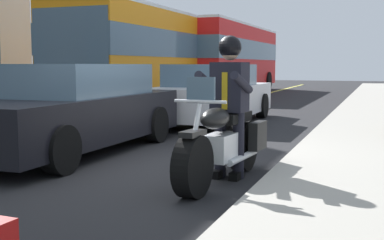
{
  "coord_description": "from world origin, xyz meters",
  "views": [
    {
      "loc": [
        6.24,
        3.19,
        1.39
      ],
      "look_at": [
        0.76,
        1.15,
        0.75
      ],
      "focal_mm": 47.42,
      "sensor_mm": 36.0,
      "label": 1
    }
  ],
  "objects_px": {
    "bus_far": "(228,55)",
    "bus_near": "(154,52)",
    "motorcycle_main": "(223,144)",
    "rider_main": "(229,94)",
    "car_dark": "(214,94)",
    "car_silver": "(71,109)"
  },
  "relations": [
    {
      "from": "bus_near",
      "to": "car_silver",
      "type": "xyz_separation_m",
      "value": [
        10.54,
        3.38,
        -1.18
      ]
    },
    {
      "from": "motorcycle_main",
      "to": "bus_far",
      "type": "height_order",
      "value": "bus_far"
    },
    {
      "from": "motorcycle_main",
      "to": "car_dark",
      "type": "relative_size",
      "value": 0.48
    },
    {
      "from": "rider_main",
      "to": "car_dark",
      "type": "height_order",
      "value": "rider_main"
    },
    {
      "from": "rider_main",
      "to": "bus_far",
      "type": "relative_size",
      "value": 0.16
    },
    {
      "from": "bus_far",
      "to": "car_silver",
      "type": "relative_size",
      "value": 2.4
    },
    {
      "from": "motorcycle_main",
      "to": "bus_far",
      "type": "xyz_separation_m",
      "value": [
        -18.43,
        -5.37,
        1.42
      ]
    },
    {
      "from": "bus_near",
      "to": "bus_far",
      "type": "bearing_deg",
      "value": 172.59
    },
    {
      "from": "bus_near",
      "to": "car_dark",
      "type": "distance_m",
      "value": 7.3
    },
    {
      "from": "motorcycle_main",
      "to": "car_silver",
      "type": "xyz_separation_m",
      "value": [
        -1.11,
        -2.87,
        0.24
      ]
    },
    {
      "from": "rider_main",
      "to": "car_dark",
      "type": "bearing_deg",
      "value": -160.12
    },
    {
      "from": "rider_main",
      "to": "bus_far",
      "type": "bearing_deg",
      "value": -163.54
    },
    {
      "from": "car_silver",
      "to": "car_dark",
      "type": "xyz_separation_m",
      "value": [
        -4.7,
        0.85,
        0.0
      ]
    },
    {
      "from": "rider_main",
      "to": "car_silver",
      "type": "xyz_separation_m",
      "value": [
        -0.93,
        -2.88,
        -0.35
      ]
    },
    {
      "from": "bus_far",
      "to": "bus_near",
      "type": "bearing_deg",
      "value": -7.41
    },
    {
      "from": "bus_near",
      "to": "car_dark",
      "type": "relative_size",
      "value": 2.4
    },
    {
      "from": "bus_far",
      "to": "car_silver",
      "type": "bearing_deg",
      "value": 8.23
    },
    {
      "from": "motorcycle_main",
      "to": "bus_near",
      "type": "xyz_separation_m",
      "value": [
        -11.65,
        -6.26,
        1.42
      ]
    },
    {
      "from": "car_dark",
      "to": "rider_main",
      "type": "bearing_deg",
      "value": 19.88
    },
    {
      "from": "rider_main",
      "to": "car_silver",
      "type": "distance_m",
      "value": 3.05
    },
    {
      "from": "rider_main",
      "to": "bus_near",
      "type": "bearing_deg",
      "value": -151.33
    },
    {
      "from": "bus_near",
      "to": "car_dark",
      "type": "xyz_separation_m",
      "value": [
        5.83,
        4.23,
        -1.18
      ]
    }
  ]
}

